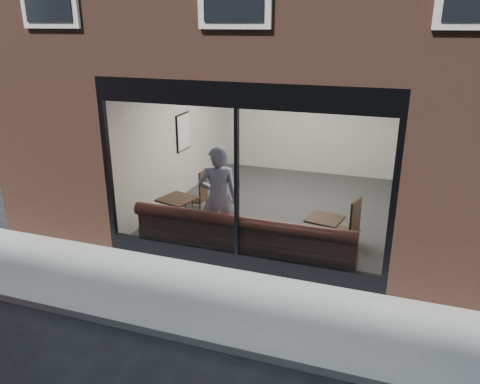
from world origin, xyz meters
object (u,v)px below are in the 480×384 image
(cafe_table_left, at_px, (177,199))
(banquette, at_px, (244,247))
(cafe_chair_left, at_px, (196,199))
(cafe_chair_right, at_px, (344,232))
(cafe_table_right, at_px, (325,219))
(person, at_px, (218,198))

(cafe_table_left, bearing_deg, banquette, -20.14)
(cafe_chair_left, bearing_deg, cafe_chair_right, 168.64)
(banquette, distance_m, cafe_chair_right, 2.02)
(cafe_table_right, xyz_separation_m, cafe_chair_left, (-3.14, 1.34, -0.50))
(person, xyz_separation_m, cafe_table_left, (-1.00, 0.31, -0.25))
(banquette, height_order, cafe_table_right, cafe_table_right)
(banquette, xyz_separation_m, person, (-0.61, 0.28, 0.77))
(cafe_table_left, xyz_separation_m, cafe_chair_left, (-0.20, 1.30, -0.50))
(cafe_table_left, distance_m, cafe_table_right, 2.94)
(banquette, bearing_deg, cafe_table_left, 159.86)
(person, xyz_separation_m, cafe_chair_right, (2.24, 0.91, -0.75))
(cafe_table_left, distance_m, cafe_chair_right, 3.33)
(banquette, relative_size, cafe_chair_right, 8.49)
(banquette, height_order, person, person)
(cafe_chair_left, bearing_deg, person, 126.83)
(banquette, bearing_deg, cafe_table_right, 22.43)
(cafe_table_right, bearing_deg, banquette, -157.57)
(cafe_table_left, bearing_deg, person, -17.16)
(cafe_chair_right, bearing_deg, cafe_table_right, 80.63)
(cafe_table_left, relative_size, cafe_table_right, 1.10)
(cafe_table_left, bearing_deg, cafe_chair_right, 10.59)
(banquette, distance_m, cafe_chair_left, 2.62)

